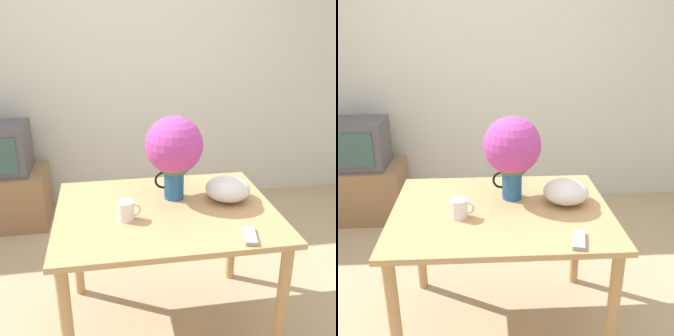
{
  "view_description": "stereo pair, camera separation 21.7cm",
  "coord_description": "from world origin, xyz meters",
  "views": [
    {
      "loc": [
        -0.28,
        -1.93,
        1.75
      ],
      "look_at": [
        0.05,
        0.07,
        0.96
      ],
      "focal_mm": 42.0,
      "sensor_mm": 36.0,
      "label": 1
    },
    {
      "loc": [
        -0.07,
        -1.95,
        1.75
      ],
      "look_at": [
        0.05,
        0.07,
        0.96
      ],
      "focal_mm": 42.0,
      "sensor_mm": 36.0,
      "label": 2
    }
  ],
  "objects": [
    {
      "name": "table",
      "position": [
        0.02,
        -0.07,
        0.67
      ],
      "size": [
        1.17,
        0.9,
        0.78
      ],
      "color": "tan",
      "rests_on": "ground_plane"
    },
    {
      "name": "coffee_mug",
      "position": [
        -0.2,
        -0.15,
        0.83
      ],
      "size": [
        0.12,
        0.09,
        0.1
      ],
      "color": "white",
      "rests_on": "table"
    },
    {
      "name": "flower_vase",
      "position": [
        0.09,
        0.07,
        1.07
      ],
      "size": [
        0.32,
        0.32,
        0.47
      ],
      "color": "#235B9E",
      "rests_on": "table"
    },
    {
      "name": "tv_set",
      "position": [
        -1.2,
        1.41,
        0.7
      ],
      "size": [
        0.53,
        0.42,
        0.42
      ],
      "color": "#4C4C51",
      "rests_on": "tv_stand"
    },
    {
      "name": "white_bowl",
      "position": [
        0.38,
        -0.0,
        0.84
      ],
      "size": [
        0.25,
        0.25,
        0.13
      ],
      "color": "silver",
      "rests_on": "table"
    },
    {
      "name": "ground_plane",
      "position": [
        0.0,
        0.0,
        0.0
      ],
      "size": [
        12.0,
        12.0,
        0.0
      ],
      "primitive_type": "plane",
      "color": "tan"
    },
    {
      "name": "wall_back",
      "position": [
        0.0,
        1.77,
        1.3
      ],
      "size": [
        8.0,
        0.05,
        2.6
      ],
      "color": "silver",
      "rests_on": "ground_plane"
    },
    {
      "name": "remote_control",
      "position": [
        0.36,
        -0.42,
        0.79
      ],
      "size": [
        0.09,
        0.16,
        0.02
      ],
      "color": "#999999",
      "rests_on": "table"
    },
    {
      "name": "tv_stand",
      "position": [
        -1.2,
        1.41,
        0.25
      ],
      "size": [
        0.76,
        0.5,
        0.49
      ],
      "color": "#8E6B47",
      "rests_on": "ground_plane"
    }
  ]
}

